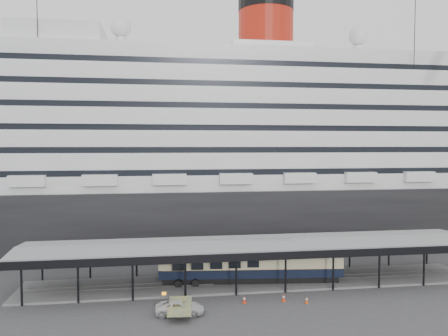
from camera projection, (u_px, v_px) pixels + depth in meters
The scene contains 8 objects.
ground at pixel (263, 297), 49.16m from camera, with size 200.00×200.00×0.00m, color #38383A.
cruise_ship at pixel (223, 138), 79.82m from camera, with size 130.00×30.00×43.90m.
platform_canopy at pixel (254, 264), 53.97m from camera, with size 56.00×9.18×5.30m.
port_truck at pixel (180, 308), 43.97m from camera, with size 2.26×4.89×1.36m, color silver.
pullman_carriage at pixel (251, 262), 53.91m from camera, with size 22.61×5.09×22.02m.
traffic_cone_left at pixel (244, 299), 47.12m from camera, with size 0.52×0.52×0.81m.
traffic_cone_mid at pixel (307, 300), 47.09m from camera, with size 0.45×0.45×0.73m.
traffic_cone_right at pixel (284, 298), 47.65m from camera, with size 0.54×0.54×0.83m.
Camera 1 is at (-11.36, -47.18, 17.06)m, focal length 35.00 mm.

